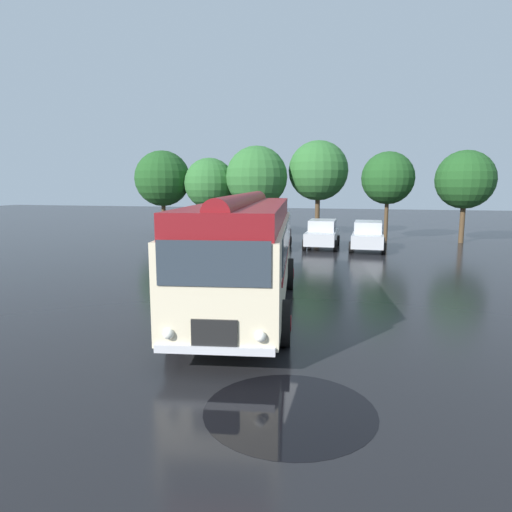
% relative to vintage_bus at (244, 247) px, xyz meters
% --- Properties ---
extents(ground_plane, '(120.00, 120.00, 0.00)m').
position_rel_vintage_bus_xyz_m(ground_plane, '(0.35, -0.68, -1.89)').
color(ground_plane, black).
extents(vintage_bus, '(3.89, 10.34, 3.49)m').
position_rel_vintage_bus_xyz_m(vintage_bus, '(0.00, 0.00, 0.00)').
color(vintage_bus, beige).
rests_on(vintage_bus, ground).
extents(car_near_left, '(2.04, 4.24, 1.66)m').
position_rel_vintage_bus_xyz_m(car_near_left, '(-1.87, 13.05, -1.05)').
color(car_near_left, black).
rests_on(car_near_left, ground).
extents(car_mid_left, '(1.98, 4.21, 1.66)m').
position_rel_vintage_bus_xyz_m(car_mid_left, '(1.02, 14.17, -1.05)').
color(car_mid_left, '#B7BABF').
rests_on(car_mid_left, ground).
extents(car_mid_right, '(2.02, 4.23, 1.66)m').
position_rel_vintage_bus_xyz_m(car_mid_right, '(3.68, 13.72, -1.05)').
color(car_mid_right, '#B7BABF').
rests_on(car_mid_right, ground).
extents(tree_far_left, '(4.12, 4.12, 6.25)m').
position_rel_vintage_bus_xyz_m(tree_far_left, '(-11.32, 19.02, 2.26)').
color(tree_far_left, '#4C3823').
rests_on(tree_far_left, ground).
extents(tree_left_of_centre, '(3.69, 3.69, 5.67)m').
position_rel_vintage_bus_xyz_m(tree_left_of_centre, '(-7.64, 18.99, 1.86)').
color(tree_left_of_centre, '#4C3823').
rests_on(tree_left_of_centre, ground).
extents(tree_centre, '(4.34, 4.34, 6.43)m').
position_rel_vintage_bus_xyz_m(tree_centre, '(-4.07, 18.68, 2.37)').
color(tree_centre, '#4C3823').
rests_on(tree_centre, ground).
extents(tree_right_of_centre, '(4.24, 4.24, 6.84)m').
position_rel_vintage_bus_xyz_m(tree_right_of_centre, '(0.18, 20.23, 2.88)').
color(tree_right_of_centre, '#4C3823').
rests_on(tree_right_of_centre, ground).
extents(tree_far_right, '(3.48, 3.48, 5.90)m').
position_rel_vintage_bus_xyz_m(tree_far_right, '(4.83, 18.84, 2.24)').
color(tree_far_right, '#4C3823').
rests_on(tree_far_right, ground).
extents(tree_extra_right, '(3.71, 3.71, 5.90)m').
position_rel_vintage_bus_xyz_m(tree_extra_right, '(9.59, 18.70, 2.10)').
color(tree_extra_right, '#4C3823').
rests_on(tree_extra_right, ground).
extents(puddle_patch, '(2.91, 2.91, 0.01)m').
position_rel_vintage_bus_xyz_m(puddle_patch, '(2.35, -5.92, -1.89)').
color(puddle_patch, black).
rests_on(puddle_patch, ground).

